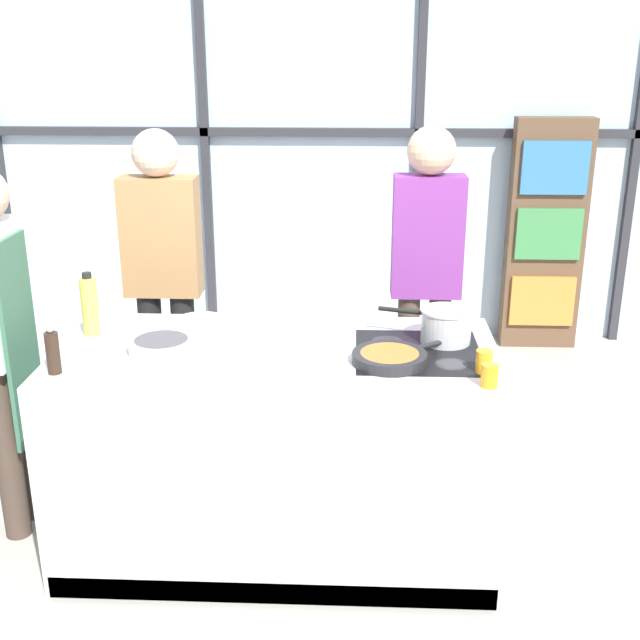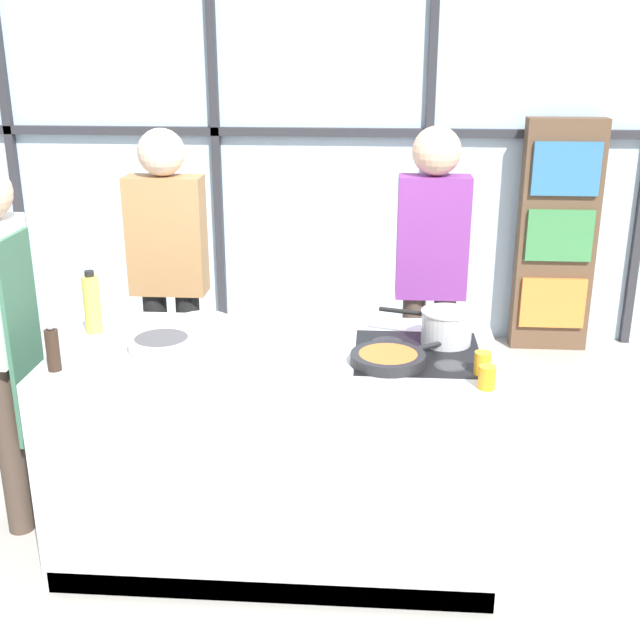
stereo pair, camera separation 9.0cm
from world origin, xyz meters
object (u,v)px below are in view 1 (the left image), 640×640
Objects in this scene: white_plate at (200,321)px; juice_glass_near at (490,375)px; spectator_far_left at (163,268)px; mixing_bowl at (162,345)px; spectator_center_left at (426,265)px; saucepan at (446,325)px; oil_bottle at (90,306)px; pepper_grinder at (53,352)px; frying_pan at (391,357)px; juice_glass_far at (484,361)px; chef at (0,327)px.

juice_glass_near is (1.21, -0.66, 0.04)m from white_plate.
mixing_bowl is (0.23, -1.02, -0.04)m from spectator_far_left.
spectator_center_left is 4.41× the size of saucepan.
pepper_grinder is (-0.01, -0.44, -0.04)m from oil_bottle.
frying_pan is 5.32× the size of juice_glass_far.
frying_pan is 1.97× the size of white_plate.
spectator_center_left is 1.11m from frying_pan.
saucepan is 0.35m from juice_glass_far.
juice_glass_far is (1.67, 0.09, -0.05)m from pepper_grinder.
mixing_bowl is at bearing 41.10° from spectator_center_left.
mixing_bowl is at bearing 31.73° from pepper_grinder.
chef reaches higher than oil_bottle.
saucepan is at bearing -0.98° from oil_bottle.
pepper_grinder is (-1.54, -1.25, -0.02)m from spectator_center_left.
chef is 18.85× the size of juice_glass_near.
spectator_center_left reaches higher than juice_glass_near.
oil_bottle is at bearing 101.08° from chef.
juice_glass_near reaches higher than white_plate.
frying_pan is 0.96m from white_plate.
white_plate is at bearing 76.61° from mixing_bowl.
chef reaches higher than frying_pan.
frying_pan reaches higher than white_plate.
spectator_far_left is 19.47× the size of juice_glass_near.
spectator_far_left is 0.83m from oil_bottle.
juice_glass_far is at bearing 82.27° from chef.
spectator_center_left reaches higher than juice_glass_far.
saucepan is (1.93, 0.05, 0.02)m from chef.
mixing_bowl is at bearing 102.48° from spectator_far_left.
spectator_far_left is at bearing 137.17° from frying_pan.
chef is at bearing -168.92° from oil_bottle.
saucepan reaches higher than juice_glass_near.
pepper_grinder is at bearing 83.53° from spectator_far_left.
saucepan is at bearing 91.42° from chef.
saucepan is at bearing 104.15° from juice_glass_near.
frying_pan is 1.69× the size of oil_bottle.
saucepan reaches higher than white_plate.
saucepan reaches higher than mixing_bowl.
chef reaches higher than mixing_bowl.
white_plate is (0.32, -0.64, -0.07)m from spectator_far_left.
spectator_far_left is 3.66× the size of frying_pan.
chef is 6.23× the size of mixing_bowl.
saucepan reaches higher than juice_glass_far.
white_plate is 0.90× the size of mixing_bowl.
frying_pan is at bearing -134.49° from saucepan.
mixing_bowl is (-0.95, 0.06, 0.01)m from frying_pan.
spectator_center_left reaches higher than pepper_grinder.
saucepan is at bearing 91.00° from spectator_center_left.
spectator_center_left is 1.31m from juice_glass_near.
spectator_center_left is at bearing 30.72° from white_plate.
juice_glass_far is at bearing 2.91° from pepper_grinder.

